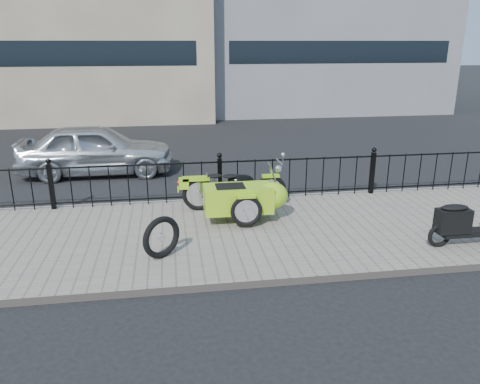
{
  "coord_description": "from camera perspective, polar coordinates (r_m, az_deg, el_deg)",
  "views": [
    {
      "loc": [
        -1.05,
        -8.4,
        3.46
      ],
      "look_at": [
        0.23,
        -0.1,
        0.75
      ],
      "focal_mm": 35.0,
      "sensor_mm": 36.0,
      "label": 1
    }
  ],
  "objects": [
    {
      "name": "scooter",
      "position": [
        8.82,
        25.84,
        -3.4
      ],
      "size": [
        1.55,
        0.45,
        1.05
      ],
      "color": "black",
      "rests_on": "sidewalk"
    },
    {
      "name": "iron_fence",
      "position": [
        10.17,
        -2.48,
        1.47
      ],
      "size": [
        14.11,
        0.11,
        1.08
      ],
      "color": "black",
      "rests_on": "sidewalk"
    },
    {
      "name": "ground",
      "position": [
        9.15,
        -1.52,
        -4.34
      ],
      "size": [
        120.0,
        120.0,
        0.0
      ],
      "primitive_type": "plane",
      "color": "black",
      "rests_on": "ground"
    },
    {
      "name": "sedan_car",
      "position": [
        13.22,
        -17.1,
        4.99
      ],
      "size": [
        4.06,
        1.65,
        1.38
      ],
      "primitive_type": "imported",
      "rotation": [
        0.0,
        0.0,
        1.58
      ],
      "color": "silver",
      "rests_on": "ground"
    },
    {
      "name": "spare_tire",
      "position": [
        7.62,
        -9.54,
        -5.47
      ],
      "size": [
        0.62,
        0.5,
        0.7
      ],
      "primitive_type": "torus",
      "rotation": [
        1.57,
        0.0,
        0.64
      ],
      "color": "black",
      "rests_on": "sidewalk"
    },
    {
      "name": "motorcycle_sidecar",
      "position": [
        9.12,
        0.73,
        -0.43
      ],
      "size": [
        2.28,
        1.48,
        0.98
      ],
      "color": "black",
      "rests_on": "sidewalk"
    },
    {
      "name": "sidewalk",
      "position": [
        8.67,
        -1.1,
        -5.21
      ],
      "size": [
        30.0,
        3.8,
        0.12
      ],
      "primitive_type": "cube",
      "color": "slate",
      "rests_on": "ground"
    },
    {
      "name": "curb",
      "position": [
        10.47,
        -2.52,
        -1.09
      ],
      "size": [
        30.0,
        0.1,
        0.12
      ],
      "primitive_type": "cube",
      "color": "gray",
      "rests_on": "ground"
    }
  ]
}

